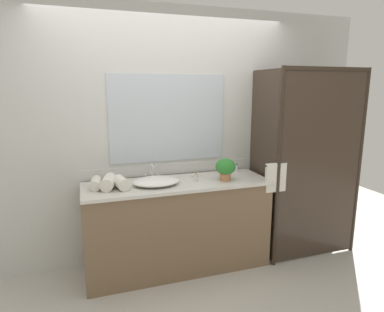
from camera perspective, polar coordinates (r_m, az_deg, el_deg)
The scene contains 14 objects.
ground_plane at distance 3.59m, azimuth -2.40°, elevation -18.45°, with size 8.00×8.00×0.00m, color #B7B2A8.
wall_back_with_mirror at distance 3.47m, azimuth -4.15°, elevation 3.41°, with size 4.40×0.06×2.60m.
vanity_cabinet at distance 3.39m, azimuth -2.51°, elevation -11.78°, with size 1.80×0.58×0.90m.
shower_enclosure at distance 3.60m, azimuth 18.29°, elevation -1.38°, with size 1.20×0.59×2.00m.
sink_basin at distance 3.16m, azimuth -6.17°, elevation -4.33°, with size 0.45×0.34×0.07m, color white.
faucet at distance 3.34m, azimuth -6.90°, elevation -3.15°, with size 0.17×0.14×0.16m.
potted_plant at distance 3.28m, azimuth 5.78°, elevation -2.03°, with size 0.20×0.20×0.22m.
soap_dish at distance 3.44m, azimuth 0.70°, elevation -3.25°, with size 0.10×0.07×0.04m.
amenity_bottle_conditioner at distance 3.25m, azimuth 0.70°, elevation -3.65°, with size 0.03×0.03×0.09m.
amenity_bottle_shampoo at distance 3.68m, azimuth 7.69°, elevation -1.99°, with size 0.03×0.03×0.08m.
amenity_bottle_body_wash at distance 3.52m, azimuth 4.80°, elevation -2.46°, with size 0.03×0.03×0.09m.
rolled_towel_near_edge at distance 3.15m, azimuth -16.22°, elevation -4.52°, with size 0.09×0.09×0.23m, color silver.
rolled_towel_middle at distance 3.11m, azimuth -14.16°, elevation -4.40°, with size 0.12×0.12×0.25m, color silver.
rolled_towel_far_edge at distance 3.07m, azimuth -12.04°, elevation -4.54°, with size 0.11×0.11×0.20m, color silver.
Camera 1 is at (-0.84, -2.99, 1.80)m, focal length 31.06 mm.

